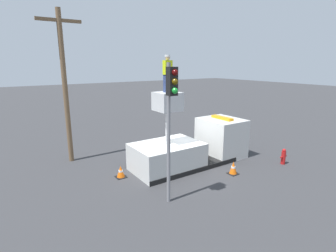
# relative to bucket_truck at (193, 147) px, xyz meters

# --- Properties ---
(ground_plane) EXTENTS (120.00, 120.00, 0.00)m
(ground_plane) POSITION_rel_bucket_truck_xyz_m (-0.65, 0.00, -0.93)
(ground_plane) COLOR #38383A
(bucket_truck) EXTENTS (6.62, 2.45, 3.99)m
(bucket_truck) POSITION_rel_bucket_truck_xyz_m (0.00, 0.00, 0.00)
(bucket_truck) COLOR black
(bucket_truck) RESTS_ON ground
(worker) EXTENTS (0.40, 0.26, 1.75)m
(worker) POSITION_rel_bucket_truck_xyz_m (-1.66, 0.00, 3.94)
(worker) COLOR navy
(worker) RESTS_ON bucket_truck
(traffic_light_pole) EXTENTS (0.34, 0.57, 5.39)m
(traffic_light_pole) POSITION_rel_bucket_truck_xyz_m (-3.41, -2.84, 2.88)
(traffic_light_pole) COLOR gray
(traffic_light_pole) RESTS_ON ground
(fire_hydrant) EXTENTS (0.47, 0.23, 0.87)m
(fire_hydrant) POSITION_rel_bucket_truck_xyz_m (3.98, -2.88, -0.51)
(fire_hydrant) COLOR red
(fire_hydrant) RESTS_ON ground
(traffic_cone_rear) EXTENTS (0.48, 0.48, 0.58)m
(traffic_cone_rear) POSITION_rel_bucket_truck_xyz_m (-4.07, 0.45, -0.66)
(traffic_cone_rear) COLOR black
(traffic_cone_rear) RESTS_ON ground
(traffic_cone_curbside) EXTENTS (0.47, 0.47, 0.65)m
(traffic_cone_curbside) POSITION_rel_bucket_truck_xyz_m (0.73, -2.28, -0.63)
(traffic_cone_curbside) COLOR black
(traffic_cone_curbside) RESTS_ON ground
(utility_pole) EXTENTS (2.20, 0.26, 8.05)m
(utility_pole) POSITION_rel_bucket_truck_xyz_m (-5.47, 4.06, 3.41)
(utility_pole) COLOR brown
(utility_pole) RESTS_ON ground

